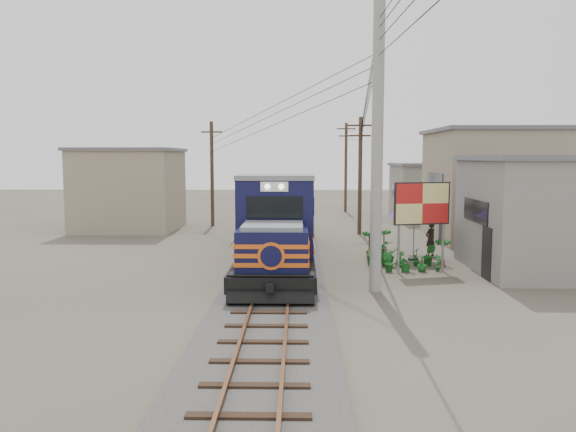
{
  "coord_description": "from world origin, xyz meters",
  "views": [
    {
      "loc": [
        0.87,
        -19.64,
        4.63
      ],
      "look_at": [
        0.4,
        3.47,
        2.2
      ],
      "focal_mm": 35.0,
      "sensor_mm": 36.0,
      "label": 1
    }
  ],
  "objects_px": {
    "market_umbrella": "(414,210)",
    "vendor": "(430,239)",
    "locomotive": "(279,225)",
    "billboard": "(422,206)"
  },
  "relations": [
    {
      "from": "locomotive",
      "to": "billboard",
      "type": "xyz_separation_m",
      "value": [
        5.79,
        -1.76,
        1.0
      ]
    },
    {
      "from": "locomotive",
      "to": "vendor",
      "type": "xyz_separation_m",
      "value": [
        7.04,
        1.95,
        -0.87
      ]
    },
    {
      "from": "locomotive",
      "to": "billboard",
      "type": "height_order",
      "value": "locomotive"
    },
    {
      "from": "market_umbrella",
      "to": "vendor",
      "type": "xyz_separation_m",
      "value": [
        1.01,
        1.08,
        -1.44
      ]
    },
    {
      "from": "billboard",
      "to": "vendor",
      "type": "height_order",
      "value": "billboard"
    },
    {
      "from": "billboard",
      "to": "vendor",
      "type": "relative_size",
      "value": 2.24
    },
    {
      "from": "market_umbrella",
      "to": "vendor",
      "type": "relative_size",
      "value": 1.83
    },
    {
      "from": "billboard",
      "to": "vendor",
      "type": "distance_m",
      "value": 4.34
    },
    {
      "from": "market_umbrella",
      "to": "vendor",
      "type": "distance_m",
      "value": 2.07
    },
    {
      "from": "billboard",
      "to": "market_umbrella",
      "type": "height_order",
      "value": "billboard"
    }
  ]
}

